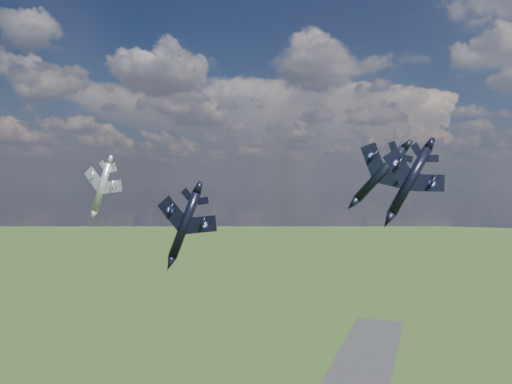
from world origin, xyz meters
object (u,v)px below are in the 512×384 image
(jet_left_silver, at_px, (102,187))
(jet_right_navy, at_px, (410,181))
(jet_high_navy, at_px, (380,174))
(jet_lead_navy, at_px, (185,225))

(jet_left_silver, bearing_deg, jet_right_navy, -10.77)
(jet_right_navy, bearing_deg, jet_left_silver, 145.35)
(jet_high_navy, height_order, jet_left_silver, jet_high_navy)
(jet_lead_navy, relative_size, jet_high_navy, 0.98)
(jet_right_navy, height_order, jet_left_silver, jet_right_navy)
(jet_left_silver, bearing_deg, jet_high_navy, 14.00)
(jet_left_silver, bearing_deg, jet_lead_navy, -12.48)
(jet_right_navy, relative_size, jet_left_silver, 0.96)
(jet_high_navy, bearing_deg, jet_left_silver, -175.99)
(jet_right_navy, distance_m, jet_high_navy, 24.90)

